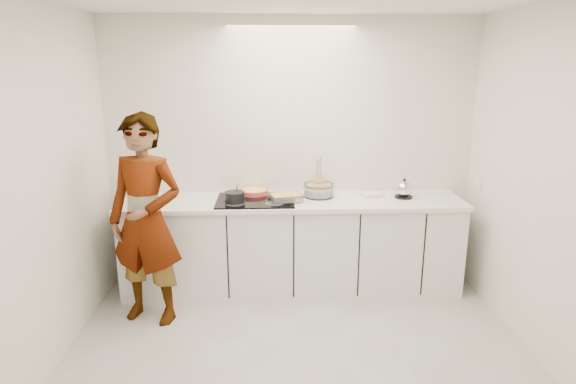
{
  "coord_description": "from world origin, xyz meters",
  "views": [
    {
      "loc": [
        -0.21,
        -3.09,
        2.16
      ],
      "look_at": [
        -0.05,
        1.05,
        1.05
      ],
      "focal_mm": 30.0,
      "sensor_mm": 36.0,
      "label": 1
    }
  ],
  "objects_px": {
    "tart_dish": "(254,191)",
    "mixing_bowl": "(319,191)",
    "baking_dish": "(286,197)",
    "kettle": "(404,190)",
    "hob": "(255,200)",
    "saucepan": "(235,197)",
    "utensil_crock": "(319,188)",
    "cook": "(146,221)"
  },
  "relations": [
    {
      "from": "kettle",
      "to": "cook",
      "type": "bearing_deg",
      "value": -166.34
    },
    {
      "from": "hob",
      "to": "cook",
      "type": "distance_m",
      "value": 1.03
    },
    {
      "from": "mixing_bowl",
      "to": "utensil_crock",
      "type": "distance_m",
      "value": 0.08
    },
    {
      "from": "tart_dish",
      "to": "saucepan",
      "type": "xyz_separation_m",
      "value": [
        -0.17,
        -0.29,
        0.03
      ]
    },
    {
      "from": "tart_dish",
      "to": "mixing_bowl",
      "type": "xyz_separation_m",
      "value": [
        0.63,
        -0.08,
        0.02
      ]
    },
    {
      "from": "mixing_bowl",
      "to": "utensil_crock",
      "type": "height_order",
      "value": "utensil_crock"
    },
    {
      "from": "hob",
      "to": "utensil_crock",
      "type": "xyz_separation_m",
      "value": [
        0.62,
        0.2,
        0.06
      ]
    },
    {
      "from": "baking_dish",
      "to": "hob",
      "type": "bearing_deg",
      "value": 173.51
    },
    {
      "from": "mixing_bowl",
      "to": "kettle",
      "type": "bearing_deg",
      "value": -4.41
    },
    {
      "from": "saucepan",
      "to": "utensil_crock",
      "type": "bearing_deg",
      "value": 19.99
    },
    {
      "from": "tart_dish",
      "to": "utensil_crock",
      "type": "xyz_separation_m",
      "value": [
        0.64,
        -0.0,
        0.03
      ]
    },
    {
      "from": "kettle",
      "to": "utensil_crock",
      "type": "relative_size",
      "value": 1.37
    },
    {
      "from": "tart_dish",
      "to": "mixing_bowl",
      "type": "distance_m",
      "value": 0.63
    },
    {
      "from": "baking_dish",
      "to": "kettle",
      "type": "distance_m",
      "value": 1.14
    },
    {
      "from": "baking_dish",
      "to": "saucepan",
      "type": "bearing_deg",
      "value": -172.75
    },
    {
      "from": "hob",
      "to": "baking_dish",
      "type": "distance_m",
      "value": 0.29
    },
    {
      "from": "hob",
      "to": "saucepan",
      "type": "distance_m",
      "value": 0.21
    },
    {
      "from": "tart_dish",
      "to": "mixing_bowl",
      "type": "bearing_deg",
      "value": -7.04
    },
    {
      "from": "tart_dish",
      "to": "cook",
      "type": "relative_size",
      "value": 0.16
    },
    {
      "from": "mixing_bowl",
      "to": "kettle",
      "type": "distance_m",
      "value": 0.82
    },
    {
      "from": "saucepan",
      "to": "kettle",
      "type": "xyz_separation_m",
      "value": [
        1.61,
        0.15,
        0.02
      ]
    },
    {
      "from": "baking_dish",
      "to": "cook",
      "type": "relative_size",
      "value": 0.19
    },
    {
      "from": "saucepan",
      "to": "kettle",
      "type": "bearing_deg",
      "value": 5.4
    },
    {
      "from": "saucepan",
      "to": "utensil_crock",
      "type": "distance_m",
      "value": 0.85
    },
    {
      "from": "tart_dish",
      "to": "baking_dish",
      "type": "xyz_separation_m",
      "value": [
        0.31,
        -0.23,
        0.01
      ]
    },
    {
      "from": "saucepan",
      "to": "baking_dish",
      "type": "bearing_deg",
      "value": 7.25
    },
    {
      "from": "saucepan",
      "to": "kettle",
      "type": "relative_size",
      "value": 1.08
    },
    {
      "from": "tart_dish",
      "to": "utensil_crock",
      "type": "height_order",
      "value": "utensil_crock"
    },
    {
      "from": "tart_dish",
      "to": "saucepan",
      "type": "bearing_deg",
      "value": -119.54
    },
    {
      "from": "tart_dish",
      "to": "utensil_crock",
      "type": "bearing_deg",
      "value": -0.05
    },
    {
      "from": "tart_dish",
      "to": "kettle",
      "type": "distance_m",
      "value": 1.45
    },
    {
      "from": "kettle",
      "to": "mixing_bowl",
      "type": "bearing_deg",
      "value": 175.59
    },
    {
      "from": "saucepan",
      "to": "mixing_bowl",
      "type": "height_order",
      "value": "saucepan"
    },
    {
      "from": "utensil_crock",
      "to": "cook",
      "type": "distance_m",
      "value": 1.67
    },
    {
      "from": "saucepan",
      "to": "cook",
      "type": "distance_m",
      "value": 0.83
    },
    {
      "from": "baking_dish",
      "to": "kettle",
      "type": "relative_size",
      "value": 1.74
    },
    {
      "from": "baking_dish",
      "to": "cook",
      "type": "distance_m",
      "value": 1.27
    },
    {
      "from": "tart_dish",
      "to": "utensil_crock",
      "type": "relative_size",
      "value": 2.0
    },
    {
      "from": "baking_dish",
      "to": "utensil_crock",
      "type": "xyz_separation_m",
      "value": [
        0.33,
        0.23,
        0.02
      ]
    },
    {
      "from": "tart_dish",
      "to": "mixing_bowl",
      "type": "relative_size",
      "value": 0.74
    },
    {
      "from": "tart_dish",
      "to": "baking_dish",
      "type": "bearing_deg",
      "value": -37.19
    },
    {
      "from": "saucepan",
      "to": "utensil_crock",
      "type": "relative_size",
      "value": 1.49
    }
  ]
}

